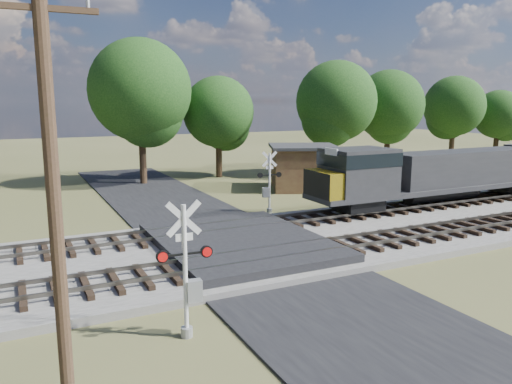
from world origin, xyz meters
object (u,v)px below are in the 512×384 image
crossing_signal_near (188,281)px  utility_pole (53,191)px  crossing_signal_far (268,188)px  equipment_shed (303,167)px

crossing_signal_near → utility_pole: (-3.48, -1.80, 3.16)m
crossing_signal_far → equipment_shed: size_ratio=0.57×
crossing_signal_near → utility_pole: bearing=-148.9°
utility_pole → crossing_signal_far: bearing=51.3°
utility_pole → equipment_shed: size_ratio=1.39×
utility_pole → equipment_shed: (19.30, 21.50, -3.11)m
crossing_signal_far → equipment_shed: (6.30, 6.34, 0.15)m
utility_pole → equipment_shed: 29.06m
crossing_signal_near → equipment_shed: bearing=55.1°
crossing_signal_far → utility_pole: (-13.00, -15.16, 3.26)m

